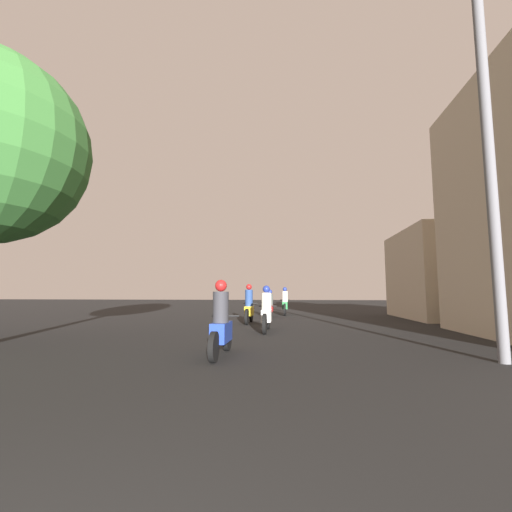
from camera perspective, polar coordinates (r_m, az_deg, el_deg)
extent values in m
cylinder|color=black|center=(7.78, -4.79, -13.42)|extent=(0.10, 0.56, 0.56)
cylinder|color=black|center=(6.53, -7.06, -14.81)|extent=(0.10, 0.56, 0.56)
cube|color=#1E389E|center=(7.13, -5.80, -12.50)|extent=(0.30, 0.84, 0.39)
cylinder|color=black|center=(7.51, -5.09, -9.91)|extent=(0.60, 0.04, 0.04)
cylinder|color=#2D2D33|center=(7.01, -5.90, -8.46)|extent=(0.32, 0.32, 0.62)
sphere|color=#A51919|center=(7.00, -5.86, -4.94)|extent=(0.24, 0.24, 0.24)
cylinder|color=black|center=(12.18, 2.06, -10.61)|extent=(0.10, 0.63, 0.63)
cylinder|color=black|center=(10.72, 1.46, -11.23)|extent=(0.10, 0.63, 0.63)
cube|color=silver|center=(11.43, 1.78, -9.92)|extent=(0.30, 0.71, 0.39)
cylinder|color=black|center=(11.89, 1.96, -8.34)|extent=(0.60, 0.04, 0.04)
cylinder|color=silver|center=(11.34, 1.74, -7.55)|extent=(0.32, 0.32, 0.56)
sphere|color=navy|center=(11.34, 1.73, -5.54)|extent=(0.24, 0.24, 0.24)
cylinder|color=black|center=(15.19, -0.80, -9.72)|extent=(0.10, 0.64, 0.64)
cylinder|color=black|center=(13.81, -1.54, -10.08)|extent=(0.10, 0.64, 0.64)
cube|color=gold|center=(14.49, -1.15, -9.13)|extent=(0.30, 0.86, 0.38)
cylinder|color=black|center=(14.93, -0.91, -7.92)|extent=(0.60, 0.04, 0.04)
cylinder|color=navy|center=(14.38, -1.19, -7.02)|extent=(0.32, 0.32, 0.69)
sphere|color=#A51919|center=(14.39, -1.18, -5.18)|extent=(0.24, 0.24, 0.24)
cylinder|color=black|center=(18.45, 2.49, -9.12)|extent=(0.10, 0.61, 0.61)
cylinder|color=black|center=(17.18, 2.20, -9.34)|extent=(0.10, 0.61, 0.61)
cube|color=red|center=(17.81, 2.35, -8.71)|extent=(0.30, 0.94, 0.32)
cylinder|color=black|center=(18.21, 2.44, -7.83)|extent=(0.60, 0.04, 0.04)
cylinder|color=#4C514C|center=(17.70, 2.32, -7.29)|extent=(0.32, 0.32, 0.56)
sphere|color=navy|center=(17.69, 2.31, -5.99)|extent=(0.24, 0.24, 0.24)
cylinder|color=black|center=(20.72, 4.92, -8.70)|extent=(0.10, 0.67, 0.67)
cylinder|color=black|center=(19.30, 4.81, -8.89)|extent=(0.10, 0.67, 0.67)
cube|color=#1E6B33|center=(20.00, 4.86, -8.20)|extent=(0.30, 0.81, 0.41)
cylinder|color=black|center=(20.46, 4.89, -7.30)|extent=(0.60, 0.04, 0.04)
cylinder|color=silver|center=(19.91, 4.84, -6.75)|extent=(0.32, 0.32, 0.60)
sphere|color=navy|center=(19.91, 4.83, -5.53)|extent=(0.24, 0.24, 0.24)
cube|color=beige|center=(19.92, 31.36, -2.59)|extent=(5.97, 6.17, 4.38)
cylinder|color=slate|center=(8.26, 34.24, 14.82)|extent=(0.20, 0.20, 8.15)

